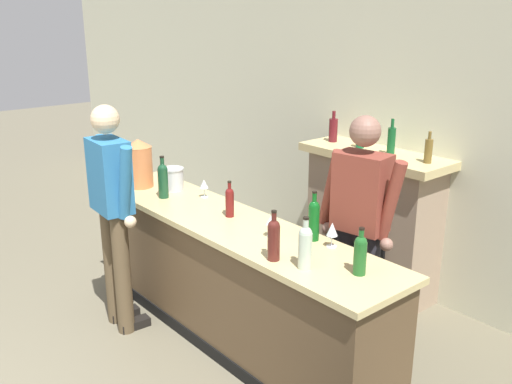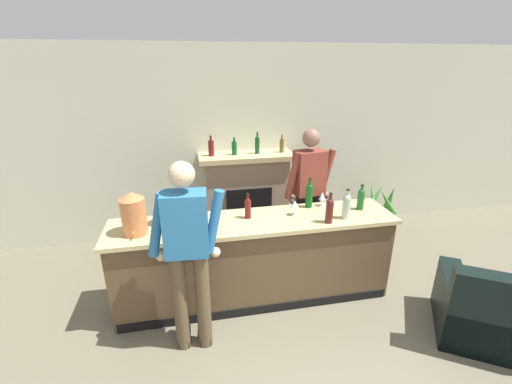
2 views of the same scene
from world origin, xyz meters
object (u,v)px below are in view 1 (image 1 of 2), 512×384
(wine_bottle_chardonnay_pale, at_px, (305,246))
(wine_glass_by_dispenser, at_px, (204,185))
(wine_bottle_port_short, at_px, (314,218))
(wine_bottle_cabernet_heavy, at_px, (230,201))
(wine_bottle_merlot_tall, at_px, (163,179))
(copper_dispenser, at_px, (139,163))
(ice_bucket_steel, at_px, (173,179))
(person_bartender, at_px, (359,229))
(wine_glass_back_row, at_px, (272,220))
(wine_bottle_burgundy_dark, at_px, (274,238))
(wine_bottle_rose_blush, at_px, (360,253))
(wine_glass_front_left, at_px, (332,230))
(person_customer, at_px, (113,209))
(fireplace_stone, at_px, (372,220))

(wine_bottle_chardonnay_pale, bearing_deg, wine_glass_by_dispenser, 167.50)
(wine_bottle_port_short, distance_m, wine_bottle_chardonnay_pale, 0.45)
(wine_bottle_cabernet_heavy, bearing_deg, wine_bottle_merlot_tall, -169.03)
(copper_dispenser, xyz_separation_m, ice_bucket_steel, (0.26, 0.17, -0.12))
(person_bartender, relative_size, wine_bottle_port_short, 5.20)
(wine_glass_back_row, bearing_deg, wine_bottle_cabernet_heavy, 177.18)
(wine_bottle_burgundy_dark, bearing_deg, person_bartender, 86.19)
(wine_bottle_rose_blush, distance_m, wine_bottle_burgundy_dark, 0.53)
(ice_bucket_steel, height_order, wine_bottle_merlot_tall, wine_bottle_merlot_tall)
(person_bartender, height_order, wine_glass_back_row, person_bartender)
(wine_glass_front_left, bearing_deg, wine_glass_back_row, -154.73)
(wine_glass_by_dispenser, relative_size, wine_glass_back_row, 0.91)
(person_customer, bearing_deg, wine_glass_back_row, 28.34)
(wine_glass_back_row, bearing_deg, wine_bottle_burgundy_dark, -40.42)
(wine_bottle_rose_blush, bearing_deg, wine_glass_back_row, -179.83)
(wine_bottle_port_short, bearing_deg, wine_glass_back_row, -142.10)
(wine_bottle_merlot_tall, xyz_separation_m, wine_glass_front_left, (1.59, 0.29, -0.04))
(wine_bottle_chardonnay_pale, bearing_deg, fireplace_stone, 115.41)
(wine_bottle_burgundy_dark, height_order, wine_glass_front_left, wine_bottle_burgundy_dark)
(fireplace_stone, height_order, ice_bucket_steel, fireplace_stone)
(ice_bucket_steel, bearing_deg, person_customer, -72.11)
(ice_bucket_steel, bearing_deg, wine_glass_by_dispenser, 13.73)
(wine_bottle_rose_blush, bearing_deg, copper_dispenser, -177.42)
(person_customer, bearing_deg, person_bartender, 37.27)
(person_bartender, distance_m, wine_glass_back_row, 0.62)
(person_customer, relative_size, wine_glass_front_left, 10.69)
(wine_bottle_chardonnay_pale, bearing_deg, person_customer, -165.41)
(wine_bottle_merlot_tall, distance_m, wine_glass_by_dispenser, 0.34)
(person_bartender, height_order, wine_bottle_merlot_tall, person_bartender)
(person_customer, xyz_separation_m, wine_bottle_cabernet_heavy, (0.63, 0.63, 0.09))
(person_bartender, relative_size, copper_dispenser, 4.21)
(fireplace_stone, relative_size, ice_bucket_steel, 8.19)
(person_bartender, bearing_deg, wine_bottle_port_short, -109.09)
(wine_bottle_port_short, bearing_deg, wine_glass_by_dispenser, -178.83)
(person_customer, distance_m, wine_glass_by_dispenser, 0.77)
(wine_bottle_cabernet_heavy, xyz_separation_m, wine_glass_front_left, (0.88, 0.16, -0.01))
(fireplace_stone, height_order, wine_glass_front_left, fireplace_stone)
(wine_bottle_cabernet_heavy, bearing_deg, wine_bottle_rose_blush, -1.01)
(wine_bottle_port_short, bearing_deg, wine_bottle_merlot_tall, -168.72)
(copper_dispenser, bearing_deg, person_bartender, 17.43)
(person_bartender, xyz_separation_m, wine_bottle_rose_blush, (0.42, -0.50, 0.10))
(person_bartender, height_order, wine_bottle_port_short, person_bartender)
(person_customer, bearing_deg, wine_bottle_chardonnay_pale, 14.59)
(fireplace_stone, xyz_separation_m, wine_bottle_cabernet_heavy, (-0.23, -1.41, 0.43))
(wine_bottle_cabernet_heavy, height_order, wine_glass_front_left, wine_bottle_cabernet_heavy)
(wine_bottle_burgundy_dark, height_order, wine_glass_by_dispenser, wine_bottle_burgundy_dark)
(copper_dispenser, relative_size, wine_glass_by_dispenser, 2.82)
(wine_bottle_port_short, height_order, wine_glass_front_left, wine_bottle_port_short)
(wine_glass_by_dispenser, bearing_deg, wine_bottle_chardonnay_pale, -12.50)
(ice_bucket_steel, height_order, wine_bottle_chardonnay_pale, wine_bottle_chardonnay_pale)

